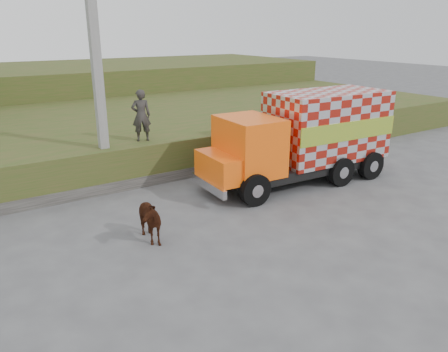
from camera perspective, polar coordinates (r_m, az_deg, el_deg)
ground at (r=12.66m, az=-3.89°, el=-6.83°), size 120.00×120.00×0.00m
embankment at (r=21.29m, az=-17.20°, el=5.14°), size 40.00×12.00×1.50m
embankment_far at (r=32.74m, az=-23.36°, el=10.31°), size 40.00×12.00×3.00m
retaining_strip at (r=15.56m, az=-18.01°, el=-1.95°), size 16.00×0.50×0.40m
utility_pole at (r=15.36m, az=-16.23°, el=12.88°), size 1.20×0.30×8.00m
cargo_truck at (r=16.30m, az=10.63°, el=5.04°), size 7.42×2.84×3.27m
cow at (r=11.88m, az=-10.19°, el=-5.55°), size 0.70×1.50×1.26m
pedestrian at (r=16.30m, az=-10.77°, el=7.78°), size 0.78×0.62×1.89m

